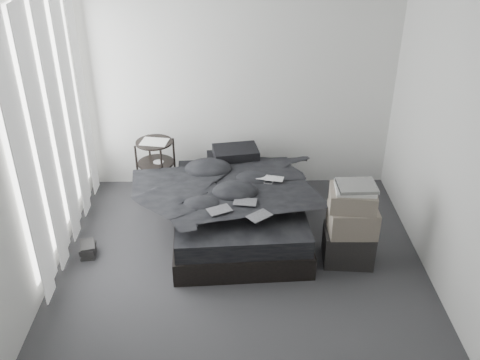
{
  "coord_description": "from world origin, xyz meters",
  "views": [
    {
      "loc": [
        -0.07,
        -3.74,
        3.33
      ],
      "look_at": [
        0.0,
        0.8,
        0.75
      ],
      "focal_mm": 40.0,
      "sensor_mm": 36.0,
      "label": 1
    }
  ],
  "objects_px": {
    "bed": "(238,221)",
    "laptop": "(269,175)",
    "side_stand": "(157,172)",
    "box_lower": "(348,245)"
  },
  "relations": [
    {
      "from": "bed",
      "to": "laptop",
      "type": "bearing_deg",
      "value": 7.5
    },
    {
      "from": "bed",
      "to": "side_stand",
      "type": "relative_size",
      "value": 2.33
    },
    {
      "from": "laptop",
      "to": "box_lower",
      "type": "distance_m",
      "value": 1.06
    },
    {
      "from": "laptop",
      "to": "box_lower",
      "type": "bearing_deg",
      "value": -23.53
    },
    {
      "from": "side_stand",
      "to": "box_lower",
      "type": "height_order",
      "value": "side_stand"
    },
    {
      "from": "bed",
      "to": "laptop",
      "type": "relative_size",
      "value": 6.24
    },
    {
      "from": "laptop",
      "to": "side_stand",
      "type": "xyz_separation_m",
      "value": [
        -1.25,
        0.57,
        -0.27
      ]
    },
    {
      "from": "box_lower",
      "to": "laptop",
      "type": "bearing_deg",
      "value": 141.82
    },
    {
      "from": "bed",
      "to": "side_stand",
      "type": "xyz_separation_m",
      "value": [
        -0.93,
        0.63,
        0.26
      ]
    },
    {
      "from": "side_stand",
      "to": "box_lower",
      "type": "relative_size",
      "value": 1.59
    }
  ]
}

